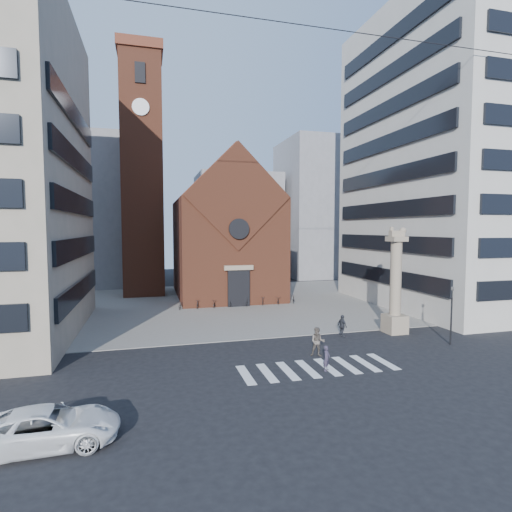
# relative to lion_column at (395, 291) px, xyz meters

# --- Properties ---
(ground) EXTENTS (120.00, 120.00, 0.00)m
(ground) POSITION_rel_lion_column_xyz_m (-10.01, -3.00, -3.46)
(ground) COLOR black
(ground) RESTS_ON ground
(piazza) EXTENTS (46.00, 30.00, 0.05)m
(piazza) POSITION_rel_lion_column_xyz_m (-10.01, 16.00, -3.43)
(piazza) COLOR gray
(piazza) RESTS_ON ground
(zebra_crossing) EXTENTS (10.20, 3.20, 0.01)m
(zebra_crossing) POSITION_rel_lion_column_xyz_m (-9.46, -6.00, -3.45)
(zebra_crossing) COLOR white
(zebra_crossing) RESTS_ON ground
(church) EXTENTS (12.00, 16.65, 18.00)m
(church) POSITION_rel_lion_column_xyz_m (-10.01, 22.04, 4.53)
(church) COLOR brown
(church) RESTS_ON ground
(campanile) EXTENTS (5.50, 5.50, 31.20)m
(campanile) POSITION_rel_lion_column_xyz_m (-20.01, 25.00, 12.28)
(campanile) COLOR brown
(campanile) RESTS_ON ground
(building_right) EXTENTS (18.00, 22.00, 32.00)m
(building_right) POSITION_rel_lion_column_xyz_m (13.99, 9.00, 12.54)
(building_right) COLOR #BCB6AB
(building_right) RESTS_ON ground
(bg_block_left) EXTENTS (16.00, 14.00, 22.00)m
(bg_block_left) POSITION_rel_lion_column_xyz_m (-30.01, 37.00, 7.54)
(bg_block_left) COLOR gray
(bg_block_left) RESTS_ON ground
(bg_block_mid) EXTENTS (14.00, 12.00, 18.00)m
(bg_block_mid) POSITION_rel_lion_column_xyz_m (-4.01, 42.00, 5.54)
(bg_block_mid) COLOR gray
(bg_block_mid) RESTS_ON ground
(bg_block_right) EXTENTS (16.00, 14.00, 24.00)m
(bg_block_right) POSITION_rel_lion_column_xyz_m (11.99, 39.00, 8.54)
(bg_block_right) COLOR gray
(bg_block_right) RESTS_ON ground
(lion_column) EXTENTS (1.63, 1.60, 8.68)m
(lion_column) POSITION_rel_lion_column_xyz_m (0.00, 0.00, 0.00)
(lion_column) COLOR gray
(lion_column) RESTS_ON ground
(traffic_light) EXTENTS (0.13, 0.16, 4.30)m
(traffic_light) POSITION_rel_lion_column_xyz_m (1.99, -4.00, -1.17)
(traffic_light) COLOR black
(traffic_light) RESTS_ON ground
(white_car) EXTENTS (5.58, 2.74, 1.53)m
(white_car) POSITION_rel_lion_column_xyz_m (-23.35, -11.39, -2.69)
(white_car) COLOR white
(white_car) RESTS_ON ground
(pedestrian_0) EXTENTS (0.66, 0.64, 1.52)m
(pedestrian_0) POSITION_rel_lion_column_xyz_m (-9.14, -6.56, -2.70)
(pedestrian_0) COLOR #342D3F
(pedestrian_0) RESTS_ON ground
(pedestrian_1) EXTENTS (1.16, 1.05, 1.96)m
(pedestrian_1) POSITION_rel_lion_column_xyz_m (-8.55, -3.91, -2.48)
(pedestrian_1) COLOR #5D534A
(pedestrian_1) RESTS_ON ground
(pedestrian_2) EXTENTS (0.62, 1.09, 1.75)m
(pedestrian_2) POSITION_rel_lion_column_xyz_m (-4.72, 0.00, -2.58)
(pedestrian_2) COLOR #26282E
(pedestrian_2) RESTS_ON ground
(scooter_0) EXTENTS (1.12, 1.70, 0.84)m
(scooter_0) POSITION_rel_lion_column_xyz_m (-16.14, 14.10, -2.99)
(scooter_0) COLOR black
(scooter_0) RESTS_ON piazza
(scooter_1) EXTENTS (0.99, 1.61, 0.94)m
(scooter_1) POSITION_rel_lion_column_xyz_m (-14.35, 14.10, -2.94)
(scooter_1) COLOR black
(scooter_1) RESTS_ON piazza
(scooter_2) EXTENTS (1.12, 1.70, 0.84)m
(scooter_2) POSITION_rel_lion_column_xyz_m (-12.55, 14.10, -2.99)
(scooter_2) COLOR black
(scooter_2) RESTS_ON piazza
(scooter_3) EXTENTS (0.99, 1.61, 0.94)m
(scooter_3) POSITION_rel_lion_column_xyz_m (-10.76, 14.10, -2.94)
(scooter_3) COLOR black
(scooter_3) RESTS_ON piazza
(scooter_4) EXTENTS (1.12, 1.70, 0.84)m
(scooter_4) POSITION_rel_lion_column_xyz_m (-8.96, 14.10, -2.99)
(scooter_4) COLOR black
(scooter_4) RESTS_ON piazza
(scooter_5) EXTENTS (0.99, 1.61, 0.94)m
(scooter_5) POSITION_rel_lion_column_xyz_m (-7.17, 14.10, -2.94)
(scooter_5) COLOR black
(scooter_5) RESTS_ON piazza
(scooter_6) EXTENTS (1.12, 1.70, 0.84)m
(scooter_6) POSITION_rel_lion_column_xyz_m (-5.37, 14.10, -2.99)
(scooter_6) COLOR black
(scooter_6) RESTS_ON piazza
(scooter_7) EXTENTS (0.99, 1.61, 0.94)m
(scooter_7) POSITION_rel_lion_column_xyz_m (-3.58, 14.10, -2.94)
(scooter_7) COLOR black
(scooter_7) RESTS_ON piazza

